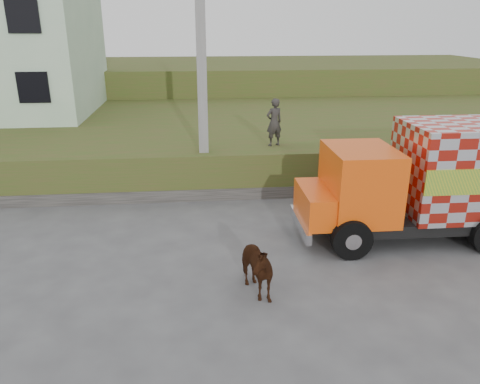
{
  "coord_description": "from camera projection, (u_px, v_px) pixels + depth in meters",
  "views": [
    {
      "loc": [
        -1.28,
        -10.28,
        5.47
      ],
      "look_at": [
        -0.15,
        1.17,
        1.3
      ],
      "focal_mm": 35.0,
      "sensor_mm": 36.0,
      "label": 1
    }
  ],
  "objects": [
    {
      "name": "ground",
      "position": [
        251.0,
        257.0,
        11.6
      ],
      "size": [
        120.0,
        120.0,
        0.0
      ],
      "primitive_type": "plane",
      "color": "#474749",
      "rests_on": "ground"
    },
    {
      "name": "embankment",
      "position": [
        224.0,
        136.0,
        20.7
      ],
      "size": [
        40.0,
        12.0,
        1.5
      ],
      "primitive_type": "cube",
      "color": "#3A541C",
      "rests_on": "ground"
    },
    {
      "name": "embankment_far",
      "position": [
        212.0,
        85.0,
        31.67
      ],
      "size": [
        40.0,
        12.0,
        3.0
      ],
      "primitive_type": "cube",
      "color": "#3A541C",
      "rests_on": "ground"
    },
    {
      "name": "retaining_strip",
      "position": [
        175.0,
        194.0,
        15.28
      ],
      "size": [
        16.0,
        0.5,
        0.4
      ],
      "primitive_type": "cube",
      "color": "#595651",
      "rests_on": "ground"
    },
    {
      "name": "utility_pole",
      "position": [
        202.0,
        71.0,
        14.42
      ],
      "size": [
        1.2,
        0.3,
        8.0
      ],
      "color": "gray",
      "rests_on": "ground"
    },
    {
      "name": "cargo_truck",
      "position": [
        447.0,
        180.0,
        12.24
      ],
      "size": [
        6.97,
        2.47,
        3.1
      ],
      "rotation": [
        0.0,
        0.0,
        -0.01
      ],
      "color": "black",
      "rests_on": "ground"
    },
    {
      "name": "cow",
      "position": [
        252.0,
        267.0,
        9.84
      ],
      "size": [
        1.15,
        1.64,
        1.26
      ],
      "primitive_type": "imported",
      "rotation": [
        0.0,
        0.0,
        0.34
      ],
      "color": "#38120E",
      "rests_on": "ground"
    },
    {
      "name": "pedestrian",
      "position": [
        274.0,
        122.0,
        15.8
      ],
      "size": [
        0.69,
        0.57,
        1.61
      ],
      "primitive_type": "imported",
      "rotation": [
        0.0,
        0.0,
        3.5
      ],
      "color": "#332F2D",
      "rests_on": "embankment"
    }
  ]
}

